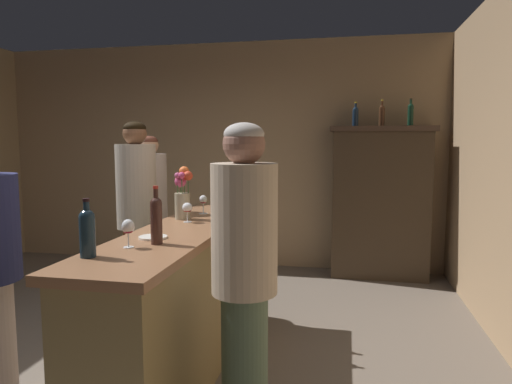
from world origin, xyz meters
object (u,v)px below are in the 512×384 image
(wine_bottle_malbec, at_px, (221,193))
(display_bottle_left, at_px, (355,116))
(wine_glass_rear, at_px, (128,228))
(wine_glass_front, at_px, (203,201))
(patron_in_grey, at_px, (151,214))
(bartender, at_px, (244,272))
(flower_arrangement, at_px, (183,194))
(patron_in_navy, at_px, (138,216))
(wine_bottle_rose, at_px, (220,201))
(display_bottle_midleft, at_px, (382,114))
(wine_bottle_merlot, at_px, (87,230))
(display_bottle_center, at_px, (411,114))
(cheese_plate, at_px, (153,237))
(display_cabinet, at_px, (380,200))
(wine_bottle_riesling, at_px, (156,218))
(wine_glass_mid, at_px, (187,209))
(bar_counter, at_px, (182,303))

(wine_bottle_malbec, height_order, display_bottle_left, display_bottle_left)
(wine_glass_rear, bearing_deg, wine_glass_front, 88.57)
(patron_in_grey, bearing_deg, display_bottle_left, 91.25)
(wine_bottle_malbec, relative_size, bartender, 0.20)
(flower_arrangement, distance_m, patron_in_navy, 0.62)
(flower_arrangement, height_order, patron_in_navy, patron_in_navy)
(wine_bottle_rose, height_order, wine_glass_rear, wine_bottle_rose)
(wine_bottle_rose, bearing_deg, display_bottle_midleft, 57.68)
(display_bottle_midleft, bearing_deg, wine_bottle_rose, -122.32)
(wine_bottle_merlot, bearing_deg, display_bottle_center, 60.62)
(flower_arrangement, bearing_deg, wine_bottle_rose, 35.76)
(wine_bottle_merlot, bearing_deg, wine_bottle_malbec, 81.29)
(wine_bottle_rose, bearing_deg, wine_glass_front, 150.13)
(cheese_plate, height_order, bartender, bartender)
(display_cabinet, bearing_deg, flower_arrangement, -124.78)
(wine_glass_rear, height_order, bartender, bartender)
(wine_bottle_riesling, distance_m, wine_glass_mid, 0.70)
(bar_counter, distance_m, flower_arrangement, 0.79)
(display_bottle_center, bearing_deg, bartender, -109.79)
(wine_bottle_malbec, bearing_deg, flower_arrangement, -114.85)
(wine_glass_mid, relative_size, display_bottle_center, 0.46)
(bar_counter, distance_m, display_bottle_center, 3.45)
(display_cabinet, bearing_deg, bartender, -104.97)
(patron_in_navy, bearing_deg, flower_arrangement, 23.46)
(display_bottle_left, xyz_separation_m, patron_in_navy, (-1.77, -1.97, -0.91))
(wine_glass_rear, bearing_deg, cheese_plate, 83.79)
(flower_arrangement, bearing_deg, cheese_plate, -84.30)
(wine_bottle_rose, relative_size, wine_glass_rear, 1.77)
(display_bottle_center, bearing_deg, wine_glass_front, -132.10)
(display_cabinet, bearing_deg, patron_in_grey, -146.96)
(wine_bottle_merlot, xyz_separation_m, display_bottle_center, (1.93, 3.42, 0.75))
(display_cabinet, bearing_deg, wine_bottle_rose, -122.52)
(display_bottle_midleft, relative_size, patron_in_navy, 0.17)
(wine_glass_rear, bearing_deg, display_bottle_midleft, 64.61)
(flower_arrangement, bearing_deg, patron_in_grey, 127.55)
(cheese_plate, relative_size, bartender, 0.10)
(display_bottle_midleft, bearing_deg, cheese_plate, -116.84)
(wine_bottle_malbec, relative_size, flower_arrangement, 0.86)
(wine_bottle_rose, xyz_separation_m, display_bottle_midleft, (1.32, 2.09, 0.76))
(bar_counter, height_order, patron_in_grey, patron_in_grey)
(wine_bottle_riesling, relative_size, display_bottle_center, 1.06)
(wine_bottle_riesling, bearing_deg, wine_bottle_rose, 85.25)
(wine_bottle_riesling, xyz_separation_m, cheese_plate, (-0.09, 0.14, -0.14))
(wine_bottle_riesling, relative_size, patron_in_navy, 0.19)
(bar_counter, height_order, wine_bottle_merlot, wine_bottle_merlot)
(wine_glass_front, relative_size, patron_in_grey, 0.09)
(display_bottle_left, xyz_separation_m, display_bottle_center, (0.61, 0.00, 0.01))
(flower_arrangement, relative_size, display_bottle_midleft, 1.29)
(wine_bottle_malbec, bearing_deg, cheese_plate, -95.93)
(wine_bottle_rose, bearing_deg, flower_arrangement, -144.24)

